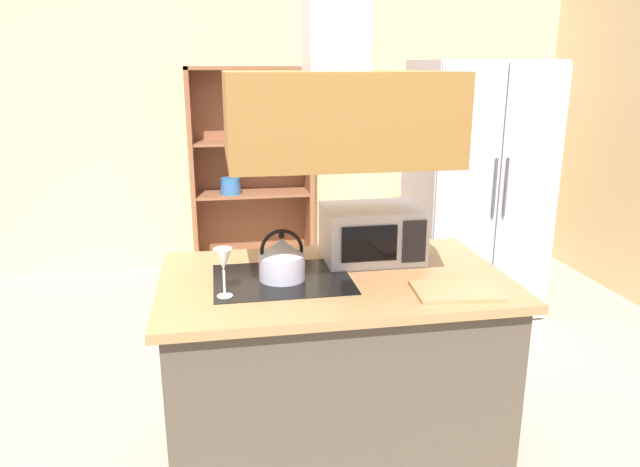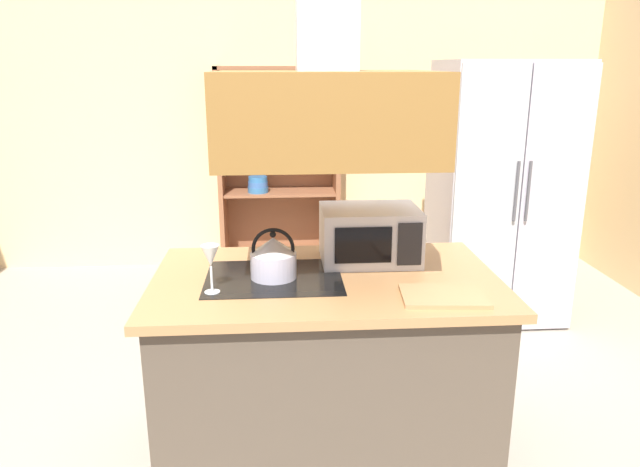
% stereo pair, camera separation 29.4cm
% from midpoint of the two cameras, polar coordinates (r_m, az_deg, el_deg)
% --- Properties ---
extents(ground_plane, '(7.80, 7.80, 0.00)m').
position_cam_midpoint_polar(ground_plane, '(3.01, -6.43, -21.08)').
color(ground_plane, gray).
extents(wall_back, '(6.00, 0.12, 2.70)m').
position_cam_midpoint_polar(wall_back, '(5.43, -9.05, 10.92)').
color(wall_back, beige).
rests_on(wall_back, ground).
extents(kitchen_island, '(1.54, 0.95, 0.90)m').
position_cam_midpoint_polar(kitchen_island, '(2.83, -1.79, -12.72)').
color(kitchen_island, brown).
rests_on(kitchen_island, ground).
extents(range_hood, '(0.90, 0.70, 1.27)m').
position_cam_midpoint_polar(range_hood, '(2.48, -2.04, 14.00)').
color(range_hood, brown).
extents(refrigerator, '(0.90, 0.77, 1.84)m').
position_cam_midpoint_polar(refrigerator, '(4.49, 12.90, 4.16)').
color(refrigerator, '#B7B3BA').
rests_on(refrigerator, ground).
extents(dish_cabinet, '(1.05, 0.40, 1.80)m').
position_cam_midpoint_polar(dish_cabinet, '(5.29, -8.24, 4.74)').
color(dish_cabinet, brown).
rests_on(dish_cabinet, ground).
extents(kettle, '(0.20, 0.20, 0.23)m').
position_cam_midpoint_polar(kettle, '(2.59, -6.94, -2.48)').
color(kettle, '#B3B2C6').
rests_on(kettle, kitchen_island).
extents(cutting_board, '(0.36, 0.27, 0.02)m').
position_cam_midpoint_polar(cutting_board, '(2.48, 9.63, -5.55)').
color(cutting_board, tan).
rests_on(cutting_board, kitchen_island).
extents(microwave, '(0.46, 0.35, 0.26)m').
position_cam_midpoint_polar(microwave, '(2.84, 2.06, 0.00)').
color(microwave, silver).
rests_on(microwave, kitchen_island).
extents(wine_glass_on_counter, '(0.08, 0.08, 0.21)m').
position_cam_midpoint_polar(wine_glass_on_counter, '(2.42, -12.77, -2.70)').
color(wine_glass_on_counter, silver).
rests_on(wine_glass_on_counter, kitchen_island).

